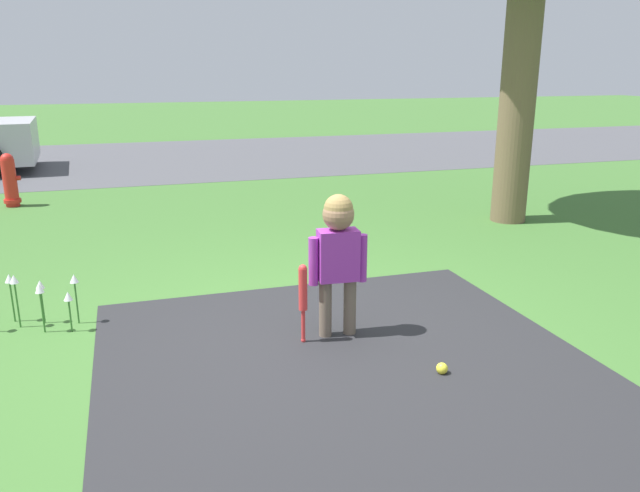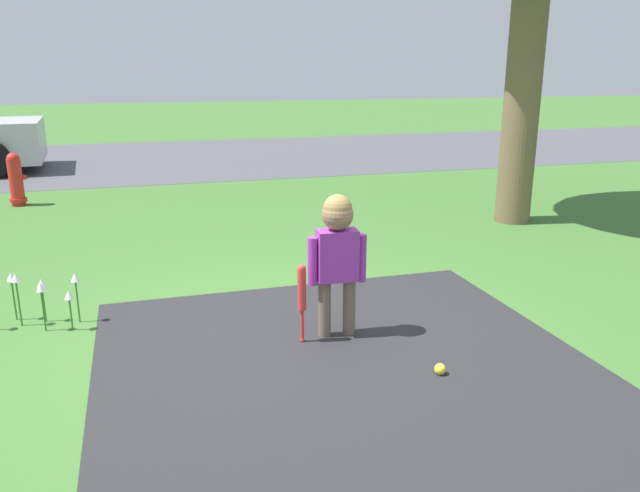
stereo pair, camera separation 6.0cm
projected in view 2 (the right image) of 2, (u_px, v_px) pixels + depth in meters
The scene contains 7 objects.
ground_plane at pixel (299, 337), 4.24m from camera, with size 60.00×60.00×0.00m, color #3D6B2D.
street_strip at pixel (185, 157), 12.59m from camera, with size 40.00×6.00×0.01m.
child at pixel (337, 246), 4.09m from camera, with size 0.40×0.21×0.98m.
baseball_bat at pixel (302, 292), 4.05m from camera, with size 0.06×0.06×0.54m.
sports_ball at pixel (440, 369), 3.70m from camera, with size 0.07×0.07×0.07m.
fire_hydrant at pixel (16, 180), 8.16m from camera, with size 0.24×0.21×0.70m.
flower_bed at pixel (33, 287), 4.34m from camera, with size 0.68×0.37×0.39m.
Camera 2 is at (-0.97, -3.78, 1.77)m, focal length 35.00 mm.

